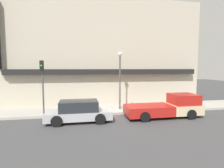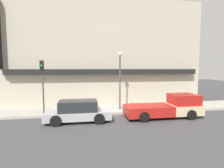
# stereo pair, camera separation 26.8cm
# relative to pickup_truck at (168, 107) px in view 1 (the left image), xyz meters

# --- Properties ---
(ground_plane) EXTENTS (80.00, 80.00, 0.00)m
(ground_plane) POSITION_rel_pickup_truck_xyz_m (-4.07, 1.26, -0.77)
(ground_plane) COLOR #424244
(sidewalk) EXTENTS (36.00, 3.36, 0.18)m
(sidewalk) POSITION_rel_pickup_truck_xyz_m (-4.07, 2.94, -0.68)
(sidewalk) COLOR #ADA89E
(sidewalk) RESTS_ON ground
(building) EXTENTS (19.80, 3.80, 10.58)m
(building) POSITION_rel_pickup_truck_xyz_m (-4.08, 6.10, 4.51)
(building) COLOR #BCB29E
(building) RESTS_ON ground
(pickup_truck) EXTENTS (5.79, 2.19, 1.74)m
(pickup_truck) POSITION_rel_pickup_truck_xyz_m (0.00, 0.00, 0.00)
(pickup_truck) COLOR beige
(pickup_truck) RESTS_ON ground
(parked_car) EXTENTS (4.53, 2.03, 1.48)m
(parked_car) POSITION_rel_pickup_truck_xyz_m (-6.74, 0.00, -0.04)
(parked_car) COLOR #ADADB2
(parked_car) RESTS_ON ground
(fire_hydrant) EXTENTS (0.19, 0.19, 0.65)m
(fire_hydrant) POSITION_rel_pickup_truck_xyz_m (-2.29, 1.87, -0.26)
(fire_hydrant) COLOR #196633
(fire_hydrant) RESTS_ON sidewalk
(street_lamp) EXTENTS (0.36, 0.36, 4.96)m
(street_lamp) POSITION_rel_pickup_truck_xyz_m (-3.24, 2.42, 2.56)
(street_lamp) COLOR #4C4C4C
(street_lamp) RESTS_ON sidewalk
(traffic_light) EXTENTS (0.28, 0.42, 4.15)m
(traffic_light) POSITION_rel_pickup_truck_xyz_m (-9.46, 1.83, 2.24)
(traffic_light) COLOR #4C4C4C
(traffic_light) RESTS_ON sidewalk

